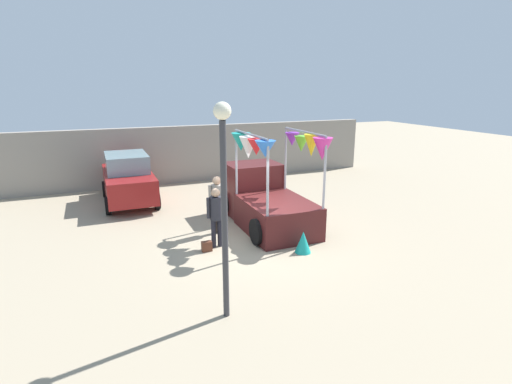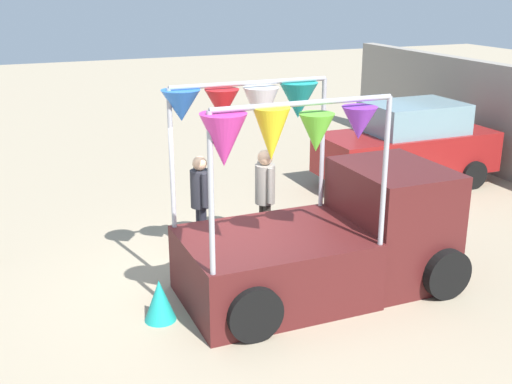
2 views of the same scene
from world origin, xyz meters
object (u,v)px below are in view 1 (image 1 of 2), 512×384
person_customer (216,212)px  handbag (207,246)px  person_vendor (217,199)px  street_lamp (224,184)px  folded_kite_bundle_teal (303,242)px  vendor_truck (264,195)px  parked_car (128,179)px

person_customer → handbag: person_customer is taller
person_customer → person_vendor: (0.35, 1.03, 0.06)m
handbag → street_lamp: street_lamp is taller
person_customer → folded_kite_bundle_teal: person_customer is taller
person_customer → handbag: (-0.35, -0.20, -0.89)m
person_vendor → street_lamp: size_ratio=0.43×
street_lamp → folded_kite_bundle_teal: street_lamp is taller
vendor_truck → parked_car: (-3.90, 4.11, -0.00)m
handbag → folded_kite_bundle_teal: (2.40, -1.07, 0.16)m
person_customer → person_vendor: size_ratio=0.95×
street_lamp → folded_kite_bundle_teal: size_ratio=6.91×
street_lamp → person_customer: bearing=76.1°
parked_car → folded_kite_bundle_teal: 7.84m
person_customer → street_lamp: street_lamp is taller
parked_car → street_lamp: street_lamp is taller
street_lamp → parked_car: bearing=96.4°
parked_car → street_lamp: 9.12m
street_lamp → folded_kite_bundle_teal: 4.31m
vendor_truck → folded_kite_bundle_teal: size_ratio=6.89×
folded_kite_bundle_teal → person_customer: bearing=148.1°
parked_car → street_lamp: (1.00, -8.90, 1.74)m
person_vendor → folded_kite_bundle_teal: bearing=-53.7°
vendor_truck → handbag: bearing=-146.6°
person_vendor → street_lamp: 4.86m
vendor_truck → street_lamp: street_lamp is taller
street_lamp → folded_kite_bundle_teal: bearing=36.3°
handbag → parked_car: bearing=104.6°
person_vendor → folded_kite_bundle_teal: size_ratio=2.97×
vendor_truck → parked_car: 5.66m
person_vendor → street_lamp: (-1.19, -4.43, 1.60)m
person_vendor → folded_kite_bundle_teal: person_vendor is taller
vendor_truck → person_customer: vendor_truck is taller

